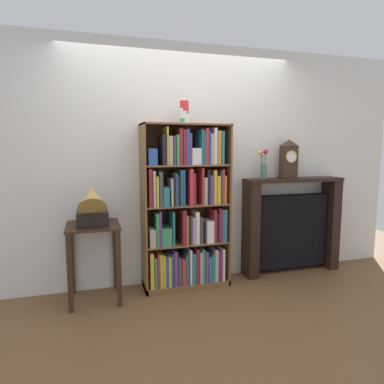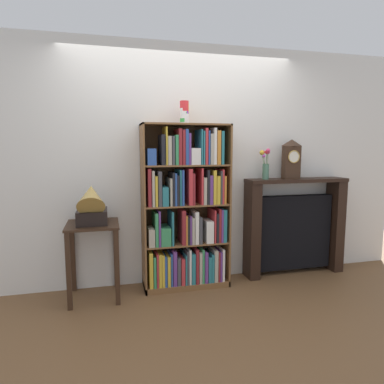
{
  "view_description": "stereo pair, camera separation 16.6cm",
  "coord_description": "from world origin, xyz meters",
  "px_view_note": "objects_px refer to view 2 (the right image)",
  "views": [
    {
      "loc": [
        -0.96,
        -3.34,
        1.5
      ],
      "look_at": [
        0.07,
        0.11,
        1.03
      ],
      "focal_mm": 31.98,
      "sensor_mm": 36.0,
      "label": 1
    },
    {
      "loc": [
        -0.8,
        -3.38,
        1.5
      ],
      "look_at": [
        0.07,
        0.11,
        1.03
      ],
      "focal_mm": 31.98,
      "sensor_mm": 36.0,
      "label": 2
    }
  ],
  "objects_px": {
    "side_table_left": "(93,244)",
    "cup_stack": "(184,113)",
    "fireplace_mantel": "(294,227)",
    "bookshelf": "(186,214)",
    "flower_vase": "(265,164)",
    "gramophone": "(92,205)",
    "mantel_clock": "(291,159)"
  },
  "relations": [
    {
      "from": "gramophone",
      "to": "fireplace_mantel",
      "type": "xyz_separation_m",
      "value": [
        2.29,
        0.2,
        -0.39
      ]
    },
    {
      "from": "bookshelf",
      "to": "gramophone",
      "type": "distance_m",
      "value": 0.98
    },
    {
      "from": "fireplace_mantel",
      "to": "cup_stack",
      "type": "bearing_deg",
      "value": -177.64
    },
    {
      "from": "bookshelf",
      "to": "flower_vase",
      "type": "distance_m",
      "value": 1.06
    },
    {
      "from": "fireplace_mantel",
      "to": "mantel_clock",
      "type": "height_order",
      "value": "mantel_clock"
    },
    {
      "from": "mantel_clock",
      "to": "side_table_left",
      "type": "bearing_deg",
      "value": -176.96
    },
    {
      "from": "side_table_left",
      "to": "mantel_clock",
      "type": "xyz_separation_m",
      "value": [
        2.21,
        0.12,
        0.81
      ]
    },
    {
      "from": "bookshelf",
      "to": "cup_stack",
      "type": "distance_m",
      "value": 1.06
    },
    {
      "from": "cup_stack",
      "to": "side_table_left",
      "type": "xyz_separation_m",
      "value": [
        -0.95,
        -0.09,
        -1.3
      ]
    },
    {
      "from": "mantel_clock",
      "to": "flower_vase",
      "type": "relative_size",
      "value": 1.29
    },
    {
      "from": "bookshelf",
      "to": "side_table_left",
      "type": "relative_size",
      "value": 2.29
    },
    {
      "from": "bookshelf",
      "to": "flower_vase",
      "type": "relative_size",
      "value": 4.99
    },
    {
      "from": "fireplace_mantel",
      "to": "flower_vase",
      "type": "distance_m",
      "value": 0.85
    },
    {
      "from": "bookshelf",
      "to": "mantel_clock",
      "type": "relative_size",
      "value": 3.86
    },
    {
      "from": "gramophone",
      "to": "bookshelf",
      "type": "bearing_deg",
      "value": 7.22
    },
    {
      "from": "flower_vase",
      "to": "cup_stack",
      "type": "bearing_deg",
      "value": -177.94
    },
    {
      "from": "cup_stack",
      "to": "flower_vase",
      "type": "relative_size",
      "value": 0.67
    },
    {
      "from": "side_table_left",
      "to": "cup_stack",
      "type": "bearing_deg",
      "value": 5.3
    },
    {
      "from": "side_table_left",
      "to": "fireplace_mantel",
      "type": "distance_m",
      "value": 2.29
    },
    {
      "from": "side_table_left",
      "to": "gramophone",
      "type": "height_order",
      "value": "gramophone"
    },
    {
      "from": "gramophone",
      "to": "mantel_clock",
      "type": "height_order",
      "value": "mantel_clock"
    },
    {
      "from": "fireplace_mantel",
      "to": "flower_vase",
      "type": "xyz_separation_m",
      "value": [
        -0.4,
        -0.02,
        0.75
      ]
    },
    {
      "from": "side_table_left",
      "to": "flower_vase",
      "type": "xyz_separation_m",
      "value": [
        1.89,
        0.12,
        0.75
      ]
    },
    {
      "from": "bookshelf",
      "to": "side_table_left",
      "type": "xyz_separation_m",
      "value": [
        -0.96,
        -0.07,
        -0.24
      ]
    },
    {
      "from": "gramophone",
      "to": "flower_vase",
      "type": "xyz_separation_m",
      "value": [
        1.89,
        0.18,
        0.36
      ]
    },
    {
      "from": "mantel_clock",
      "to": "flower_vase",
      "type": "bearing_deg",
      "value": 179.25
    },
    {
      "from": "fireplace_mantel",
      "to": "mantel_clock",
      "type": "distance_m",
      "value": 0.81
    },
    {
      "from": "bookshelf",
      "to": "cup_stack",
      "type": "bearing_deg",
      "value": 120.68
    },
    {
      "from": "cup_stack",
      "to": "side_table_left",
      "type": "height_order",
      "value": "cup_stack"
    },
    {
      "from": "bookshelf",
      "to": "fireplace_mantel",
      "type": "height_order",
      "value": "bookshelf"
    },
    {
      "from": "bookshelf",
      "to": "fireplace_mantel",
      "type": "relative_size",
      "value": 1.44
    },
    {
      "from": "cup_stack",
      "to": "side_table_left",
      "type": "bearing_deg",
      "value": -174.7
    }
  ]
}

